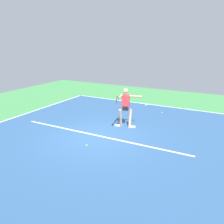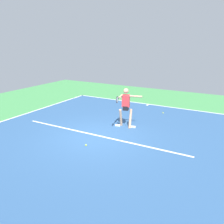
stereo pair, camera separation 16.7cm
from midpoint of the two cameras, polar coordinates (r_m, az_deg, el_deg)
name	(u,v)px [view 2 (the right image)]	position (r m, az deg, el deg)	size (l,w,h in m)	color
ground_plane	(97,137)	(9.94, -3.15, -5.96)	(22.10, 22.10, 0.00)	#428E4C
court_surface	(97,137)	(9.93, -3.15, -5.95)	(10.47, 12.14, 0.00)	#2D5484
court_line_baseline_near	(149,104)	(15.09, 9.19, 1.88)	(10.47, 0.10, 0.01)	white
court_line_sideline_right	(14,118)	(13.30, -22.36, -1.25)	(0.10, 12.14, 0.01)	white
court_line_service	(98,136)	(10.01, -2.84, -5.75)	(7.85, 0.10, 0.01)	white
court_line_centre_mark	(148,105)	(14.91, 8.92, 1.71)	(0.10, 0.30, 0.01)	white
tennis_player	(126,105)	(10.67, 3.79, 1.70)	(1.21, 1.33, 1.84)	tan
tennis_ball_by_sideline	(86,145)	(9.11, -5.80, -8.00)	(0.07, 0.07, 0.07)	yellow
tennis_ball_centre_court	(163,113)	(13.31, 12.62, -0.21)	(0.07, 0.07, 0.07)	yellow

